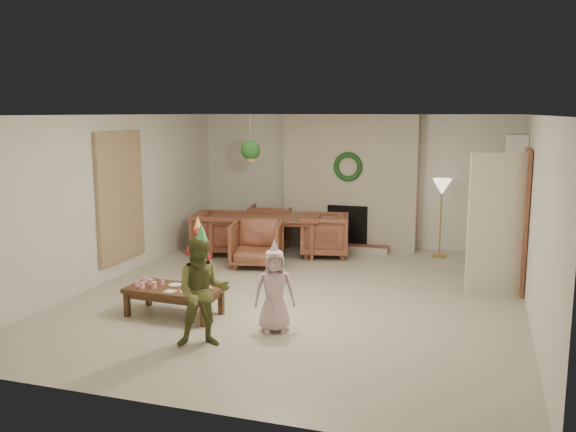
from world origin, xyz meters
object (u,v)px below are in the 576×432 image
at_px(dining_chair_far, 271,225).
at_px(child_plaid, 203,292).
at_px(dining_chair_near, 257,244).
at_px(child_pink, 274,291).
at_px(dining_table, 264,236).
at_px(dining_chair_left, 217,233).
at_px(dining_chair_right, 324,235).
at_px(child_red, 199,262).
at_px(coffee_table_top, 174,290).

bearing_deg(dining_chair_far, child_plaid, 89.62).
distance_m(dining_chair_near, child_pink, 3.09).
height_order(dining_chair_far, child_pink, child_pink).
height_order(dining_table, child_pink, child_pink).
relative_size(dining_chair_left, child_plaid, 0.69).
bearing_deg(child_pink, dining_chair_left, 99.27).
relative_size(dining_chair_left, dining_chair_right, 1.00).
height_order(dining_chair_far, child_red, child_red).
relative_size(dining_chair_near, child_pink, 0.86).
height_order(child_plaid, child_pink, child_plaid).
height_order(dining_chair_near, child_red, child_red).
bearing_deg(child_red, child_pink, 115.02).
distance_m(dining_chair_far, child_plaid, 5.27).
bearing_deg(dining_chair_right, dining_chair_near, -51.34).
bearing_deg(child_plaid, dining_chair_right, 63.19).
relative_size(dining_table, dining_chair_right, 2.34).
bearing_deg(dining_chair_left, child_plaid, -169.35).
xyz_separation_m(dining_chair_left, child_red, (0.88, -2.55, 0.12)).
distance_m(dining_chair_right, child_pink, 3.90).
xyz_separation_m(dining_chair_near, dining_chair_far, (-0.35, 1.69, 0.00)).
distance_m(dining_table, coffee_table_top, 3.52).
relative_size(dining_chair_right, coffee_table_top, 0.71).
bearing_deg(child_red, dining_chair_near, -126.20).
bearing_deg(dining_chair_near, child_plaid, -90.57).
xyz_separation_m(dining_chair_near, child_plaid, (0.68, -3.48, 0.23)).
height_order(child_red, child_plaid, child_plaid).
bearing_deg(child_red, dining_chair_left, -102.85).
distance_m(dining_chair_right, child_red, 3.12).
bearing_deg(child_pink, coffee_table_top, 150.08).
relative_size(dining_chair_near, dining_chair_right, 1.00).
relative_size(dining_chair_far, dining_chair_left, 1.00).
relative_size(dining_chair_right, child_plaid, 0.69).
bearing_deg(dining_chair_right, child_pink, -5.85).
xyz_separation_m(dining_table, child_pink, (1.45, -3.66, 0.14)).
distance_m(dining_chair_near, dining_chair_right, 1.38).
height_order(dining_chair_near, coffee_table_top, dining_chair_near).
bearing_deg(child_pink, dining_chair_near, 90.28).
xyz_separation_m(dining_chair_right, child_plaid, (-0.20, -4.54, 0.23)).
distance_m(dining_chair_far, dining_chair_right, 1.38).
xyz_separation_m(dining_chair_left, child_pink, (2.30, -3.48, 0.11)).
relative_size(coffee_table_top, child_red, 1.18).
xyz_separation_m(dining_chair_right, child_pink, (0.39, -3.88, 0.11)).
distance_m(dining_chair_far, coffee_table_top, 4.37).
bearing_deg(child_plaid, dining_chair_far, 77.01).
relative_size(dining_chair_far, child_plaid, 0.69).
bearing_deg(coffee_table_top, child_red, 95.27).
bearing_deg(dining_table, coffee_table_top, -100.58).
bearing_deg(dining_chair_far, child_pink, 98.19).
height_order(dining_chair_right, child_pink, child_pink).
distance_m(coffee_table_top, child_pink, 1.40).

